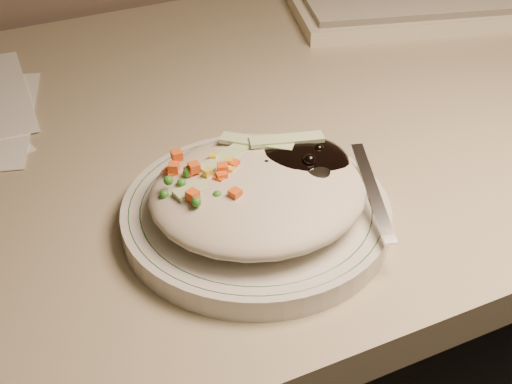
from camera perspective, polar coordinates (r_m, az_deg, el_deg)
name	(u,v)px	position (r m, az deg, el deg)	size (l,w,h in m)	color
desk	(263,243)	(0.93, 0.58, -4.07)	(1.40, 0.70, 0.74)	tan
plate	(256,215)	(0.64, 0.00, -1.86)	(0.24, 0.24, 0.02)	silver
plate_rim	(256,206)	(0.63, 0.00, -1.16)	(0.23, 0.23, 0.00)	#144723
meal	(261,186)	(0.62, 0.39, 0.48)	(0.21, 0.19, 0.05)	#BEB29A
keyboard	(442,5)	(1.09, 14.65, 14.25)	(0.45, 0.26, 0.03)	beige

